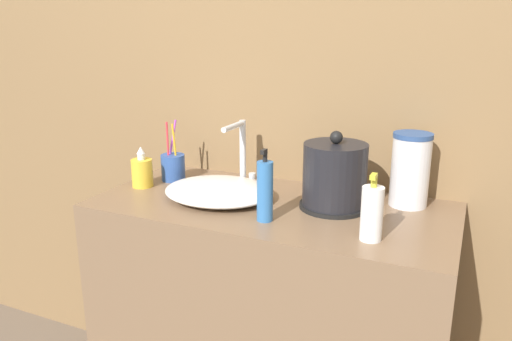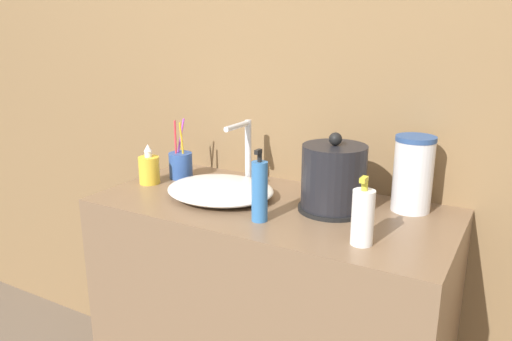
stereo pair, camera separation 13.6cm
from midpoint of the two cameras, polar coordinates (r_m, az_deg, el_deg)
wall_back at (r=1.68m, az=3.23°, el=12.28°), size 6.00×0.04×2.60m
vanity_counter at (r=1.72m, az=-0.75°, el=-18.02°), size 1.08×0.51×0.89m
sink_basin at (r=1.57m, az=-6.75°, el=-2.35°), size 0.35×0.30×0.05m
faucet at (r=1.67m, az=-3.97°, el=2.39°), size 0.06×0.15×0.22m
electric_kettle at (r=1.46m, az=6.35°, el=-0.89°), size 0.20×0.20×0.23m
toothbrush_cup at (r=1.78m, az=-11.64°, el=0.42°), size 0.08×0.08×0.21m
lotion_bottle at (r=1.26m, az=10.11°, el=-4.85°), size 0.06×0.06×0.18m
shampoo_bottle at (r=1.73m, az=-15.12°, el=-0.17°), size 0.07×0.07×0.14m
mouthwash_bottle at (r=1.36m, az=-1.84°, el=-2.37°), size 0.04×0.04×0.20m
water_pitcher at (r=1.52m, az=14.80°, el=0.06°), size 0.11×0.11×0.22m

